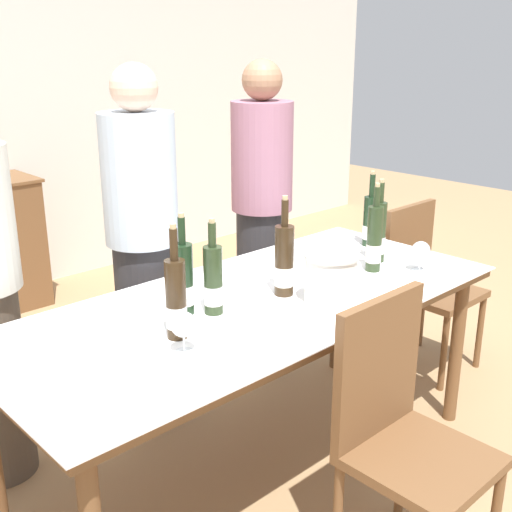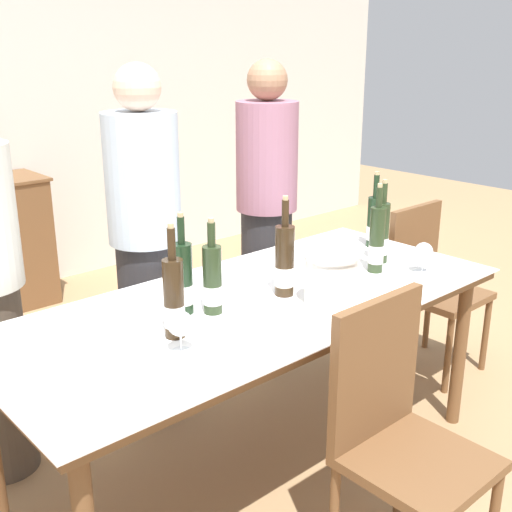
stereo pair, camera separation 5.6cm
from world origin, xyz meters
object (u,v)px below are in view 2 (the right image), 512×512
(wine_glass_2, at_px, (424,253))
(wine_glass_0, at_px, (180,324))
(wine_bottle_5, at_px, (212,281))
(chair_near_front, at_px, (397,425))
(dining_table, at_px, (256,316))
(wine_bottle_2, at_px, (377,241))
(wine_glass_1, at_px, (353,270))
(wine_bottle_6, at_px, (374,222))
(wine_bottle_4, at_px, (183,280))
(wine_bottle_0, at_px, (285,262))
(person_guest_left, at_px, (146,249))
(wine_bottle_1, at_px, (382,234))
(wine_bottle_3, at_px, (174,300))
(person_guest_right, at_px, (267,215))
(ice_bucket, at_px, (331,277))
(chair_right_end, at_px, (428,277))

(wine_glass_2, bearing_deg, wine_glass_0, 176.25)
(wine_bottle_5, height_order, chair_near_front, wine_bottle_5)
(dining_table, distance_m, wine_glass_0, 0.53)
(wine_bottle_2, bearing_deg, wine_glass_1, -161.86)
(wine_bottle_6, relative_size, wine_glass_2, 2.74)
(wine_bottle_5, bearing_deg, wine_bottle_4, 138.62)
(wine_bottle_2, bearing_deg, wine_bottle_6, 39.64)
(wine_bottle_4, bearing_deg, wine_bottle_0, -16.66)
(dining_table, relative_size, wine_bottle_4, 5.44)
(wine_bottle_0, bearing_deg, wine_glass_2, -18.86)
(wine_bottle_5, bearing_deg, person_guest_left, 77.86)
(wine_bottle_1, relative_size, wine_bottle_6, 1.03)
(wine_bottle_3, distance_m, wine_glass_1, 0.79)
(wine_glass_1, height_order, person_guest_left, person_guest_left)
(dining_table, bearing_deg, person_guest_right, 45.09)
(ice_bucket, height_order, wine_bottle_6, wine_bottle_6)
(wine_bottle_4, bearing_deg, wine_bottle_3, -134.00)
(wine_bottle_6, height_order, person_guest_right, person_guest_right)
(wine_glass_1, bearing_deg, wine_bottle_4, 156.93)
(wine_bottle_3, height_order, wine_bottle_6, wine_bottle_3)
(wine_bottle_1, height_order, wine_glass_2, wine_bottle_1)
(wine_bottle_5, relative_size, chair_near_front, 0.38)
(wine_glass_0, bearing_deg, wine_bottle_3, 64.00)
(chair_right_end, bearing_deg, wine_bottle_2, -165.61)
(wine_bottle_1, height_order, wine_glass_1, wine_bottle_1)
(ice_bucket, bearing_deg, wine_bottle_1, 18.19)
(ice_bucket, xyz_separation_m, wine_bottle_2, (0.42, 0.11, 0.03))
(wine_bottle_4, relative_size, wine_glass_1, 2.92)
(dining_table, height_order, wine_bottle_4, wine_bottle_4)
(wine_bottle_1, xyz_separation_m, wine_bottle_5, (-0.93, 0.05, -0.01))
(ice_bucket, distance_m, wine_glass_2, 0.56)
(chair_near_front, distance_m, person_guest_right, 1.66)
(wine_bottle_5, xyz_separation_m, wine_glass_1, (0.56, -0.20, -0.04))
(ice_bucket, bearing_deg, person_guest_left, 105.14)
(wine_bottle_1, relative_size, wine_glass_2, 2.82)
(wine_glass_1, bearing_deg, wine_bottle_2, 18.14)
(wine_bottle_2, bearing_deg, wine_bottle_5, 171.67)
(wine_bottle_2, distance_m, chair_near_front, 0.91)
(wine_bottle_3, bearing_deg, person_guest_left, 63.90)
(wine_bottle_2, height_order, person_guest_left, person_guest_left)
(wine_glass_2, bearing_deg, chair_right_end, 29.61)
(wine_bottle_2, bearing_deg, ice_bucket, -165.05)
(wine_bottle_2, xyz_separation_m, chair_right_end, (0.73, 0.19, -0.40))
(wine_bottle_1, xyz_separation_m, chair_right_end, (0.61, 0.12, -0.39))
(wine_glass_2, relative_size, chair_near_front, 0.14)
(chair_right_end, bearing_deg, person_guest_left, 156.34)
(ice_bucket, distance_m, wine_bottle_2, 0.43)
(ice_bucket, bearing_deg, chair_right_end, 14.59)
(wine_bottle_3, relative_size, wine_bottle_4, 1.04)
(ice_bucket, xyz_separation_m, person_guest_left, (-0.25, 0.91, -0.05))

